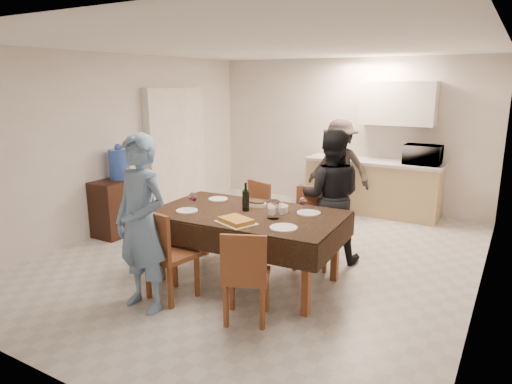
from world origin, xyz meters
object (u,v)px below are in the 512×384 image
Objects in this scene: dining_table at (247,216)px; water_jug at (119,164)px; person_far at (330,196)px; wine_bottle at (246,197)px; console at (122,206)px; microwave at (423,155)px; person_near at (141,224)px; water_pitcher at (273,209)px; person_kitchen at (339,168)px; savoury_tart at (236,221)px.

water_jug is at bearing 165.23° from dining_table.
wine_bottle is at bearing 39.13° from person_far.
console reaches higher than dining_table.
microwave is at bearing -124.51° from person_far.
person_near is at bearing 42.45° from person_far.
water_pitcher reaches higher than dining_table.
person_near is at bearing 69.00° from microwave.
water_jug is at bearing -9.91° from person_far.
water_pitcher is at bearing 52.80° from person_near.
person_kitchen is at bearing -92.63° from person_far.
person_far is at bearing 59.04° from wine_bottle.
savoury_tart is 1.50m from person_far.
person_near reaches higher than microwave.
person_kitchen reaches higher than dining_table.
microwave is 2.47m from person_far.
wine_bottle is (2.44, -0.46, -0.07)m from water_jug.
person_kitchen is (-0.40, 3.03, -0.09)m from water_pitcher.
savoury_tart is at bearing 50.65° from person_near.
person_near is (-0.90, -1.00, -0.03)m from water_pitcher.
person_kitchen reaches higher than wine_bottle.
water_jug is 2.49m from wine_bottle.
microwave reaches higher than wine_bottle.
savoury_tart is 3.97m from microwave.
microwave reaches higher than savoury_tart.
wine_bottle reaches higher than water_pitcher.
person_far is 2.02m from person_kitchen.
dining_table is at bearing -89.04° from person_kitchen.
person_far is (-0.62, -2.38, -0.24)m from microwave.
person_kitchen is (-0.60, 1.93, -0.02)m from person_far.
person_far is at bearing 79.70° from water_pitcher.
person_far reaches higher than person_kitchen.
wine_bottle is 0.20× the size of person_kitchen.
dining_table is 0.38m from water_pitcher.
microwave reaches higher than console.
water_pitcher is at bearing -11.22° from water_jug.
person_far is (1.10, 2.10, -0.05)m from person_near.
water_pitcher reaches higher than console.
water_jug is at bearing 168.78° from water_pitcher.
microwave is at bearing 38.54° from console.
person_kitchen is (-0.00, 2.93, -0.16)m from wine_bottle.
console is at bearing 169.25° from wine_bottle.
wine_bottle is 0.18× the size of person_near.
water_pitcher is 0.12× the size of person_kitchen.
person_near reaches higher than wine_bottle.
person_far reaches higher than console.
console is 2.77m from savoury_tart.
water_jug reaches higher than savoury_tart.
water_jug reaches higher than wine_bottle.
person_far reaches higher than microwave.
console is 1.56× the size of microwave.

